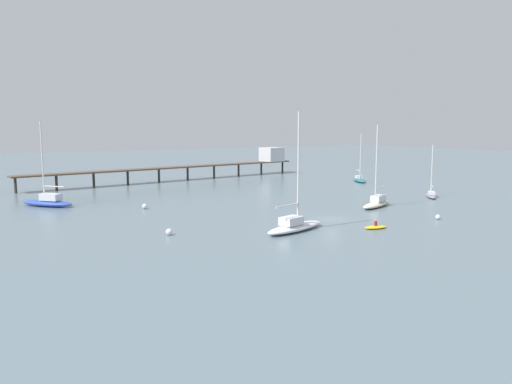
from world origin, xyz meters
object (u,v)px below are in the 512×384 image
Objects in this scene: sailboat_teal at (359,179)px; sailboat_blue at (48,201)px; mooring_buoy_near at (169,232)px; pier at (230,160)px; dinghy_yellow at (376,227)px; sailboat_gray at (431,194)px; sailboat_cream at (377,202)px; sailboat_white at (295,224)px; mooring_buoy_inner at (438,217)px; mooring_buoy_mid at (145,206)px.

sailboat_blue is at bearing 179.78° from sailboat_teal.
pier is at bearing 55.05° from mooring_buoy_near.
dinghy_yellow is at bearing -103.35° from pier.
dinghy_yellow is (-27.88, -14.14, -0.41)m from sailboat_gray.
sailboat_blue reaches higher than dinghy_yellow.
mooring_buoy_near is (-50.62, -4.36, -0.23)m from sailboat_gray.
sailboat_gray is 31.26m from dinghy_yellow.
sailboat_cream is 22.57m from sailboat_white.
sailboat_gray is (15.86, 2.53, -0.18)m from sailboat_cream.
dinghy_yellow reaches higher than mooring_buoy_inner.
sailboat_white reaches higher than sailboat_blue.
sailboat_white is 14.68m from mooring_buoy_near.
sailboat_blue is 41.06m from sailboat_white.
sailboat_blue is 16.90× the size of mooring_buoy_mid.
sailboat_teal is 3.41× the size of dinghy_yellow.
mooring_buoy_near is (-34.77, -1.83, -0.41)m from sailboat_cream.
mooring_buoy_inner is at bearing -93.44° from pier.
mooring_buoy_mid is at bearing 78.80° from mooring_buoy_near.
dinghy_yellow is 4.72× the size of mooring_buoy_inner.
sailboat_gray is at bearing 26.89° from dinghy_yellow.
pier reaches higher than mooring_buoy_inner.
pier reaches higher than mooring_buoy_near.
mooring_buoy_near is at bearing -74.16° from sailboat_blue.
sailboat_gray is 21.87m from mooring_buoy_inner.
pier is 65.97m from dinghy_yellow.
sailboat_white is (-21.26, -7.57, 0.01)m from sailboat_cream.
mooring_buoy_near is at bearing -124.95° from pier.
sailboat_blue is (-46.20, -25.22, -3.20)m from pier.
sailboat_teal is 54.10m from mooring_buoy_mid.
sailboat_cream is at bearing -170.95° from sailboat_gray.
sailboat_gray is at bearing -22.78° from sailboat_blue.
sailboat_white is 26.59m from mooring_buoy_mid.
sailboat_white is 4.42× the size of dinghy_yellow.
pier is at bearing 104.24° from sailboat_gray.
pier is at bearing 126.72° from sailboat_teal.
sailboat_cream is 16.34× the size of mooring_buoy_near.
pier is 101.30× the size of mooring_buoy_inner.
sailboat_cream is at bearing -32.35° from sailboat_blue.
mooring_buoy_mid is (-9.75, 24.74, -0.41)m from sailboat_white.
sailboat_white is 18.23× the size of mooring_buoy_near.
pier is 51.64m from sailboat_gray.
dinghy_yellow is at bearing -136.00° from sailboat_cream.
sailboat_gray reaches higher than dinghy_yellow.
sailboat_blue is 57.59m from mooring_buoy_inner.
sailboat_blue reaches higher than mooring_buoy_inner.
pier is at bearing 76.65° from dinghy_yellow.
sailboat_gray is 0.65× the size of sailboat_white.
sailboat_blue is 15.69m from mooring_buoy_mid.
dinghy_yellow is 24.76m from mooring_buoy_near.
sailboat_gray is 13.61× the size of mooring_buoy_inner.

